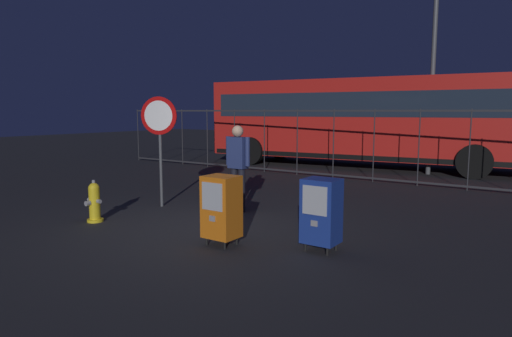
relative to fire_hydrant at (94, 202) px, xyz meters
The scene contains 9 objects.
ground_plane 2.00m from the fire_hydrant, 21.86° to the left, with size 60.00×60.00×0.00m, color #262628.
fire_hydrant is the anchor object (origin of this frame).
newspaper_box_primary 2.73m from the fire_hydrant, ahead, with size 0.48×0.42×1.02m.
newspaper_box_secondary 4.11m from the fire_hydrant, 10.87° to the left, with size 0.48×0.42×1.02m.
stop_sign 2.01m from the fire_hydrant, 89.56° to the left, with size 0.71×0.31×2.23m.
pedestrian 2.69m from the fire_hydrant, 52.86° to the left, with size 0.55×0.22×1.67m.
fence_barrier 7.41m from the fire_hydrant, 75.70° to the left, with size 18.03×0.04×2.00m.
bus_near 10.28m from the fire_hydrant, 85.31° to the left, with size 10.71×3.69×3.00m.
street_light_near_right 10.79m from the fire_hydrant, 71.04° to the left, with size 0.32×0.32×7.01m.
Camera 1 is at (4.92, -5.46, 1.94)m, focal length 31.45 mm.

